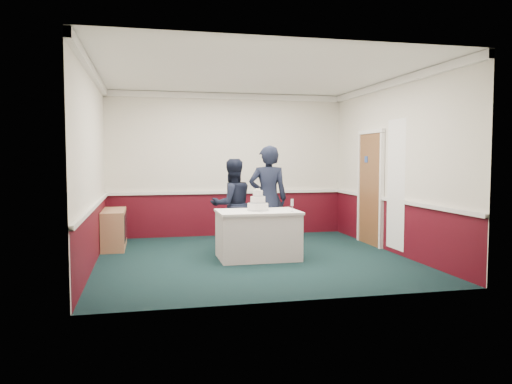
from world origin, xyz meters
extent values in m
plane|color=black|center=(0.00, 0.00, 0.00)|extent=(5.00, 5.00, 0.00)
cube|color=silver|center=(0.00, 2.48, 1.50)|extent=(5.00, 0.05, 3.00)
cube|color=silver|center=(-2.48, 0.00, 1.50)|extent=(0.05, 5.00, 3.00)
cube|color=silver|center=(2.48, 0.00, 1.50)|extent=(0.05, 5.00, 3.00)
cube|color=white|center=(0.00, 0.00, 2.98)|extent=(5.00, 5.00, 0.05)
cube|color=#480913|center=(0.00, 2.48, 0.45)|extent=(5.00, 0.02, 0.90)
cube|color=white|center=(0.00, 2.47, 0.92)|extent=(4.98, 0.05, 0.06)
cube|color=white|center=(0.00, 2.46, 2.93)|extent=(5.00, 0.08, 0.12)
cube|color=olive|center=(2.46, 0.80, 1.05)|extent=(0.05, 0.90, 2.10)
cube|color=#234799|center=(2.44, 0.95, 1.62)|extent=(0.01, 0.12, 0.12)
cube|color=white|center=(2.42, -0.25, 1.20)|extent=(0.02, 0.60, 2.20)
cube|color=#986B4A|center=(-2.28, 1.48, 0.35)|extent=(0.40, 1.20, 0.70)
cube|color=black|center=(-2.07, 1.48, 0.40)|extent=(0.01, 1.00, 0.50)
cube|color=white|center=(0.08, -0.03, 0.38)|extent=(1.28, 0.88, 0.76)
cube|color=white|center=(0.08, -0.03, 0.77)|extent=(1.32, 0.92, 0.04)
cylinder|color=white|center=(0.08, -0.03, 0.85)|extent=(0.34, 0.34, 0.12)
cylinder|color=#B7BDC3|center=(0.08, -0.03, 0.80)|extent=(0.35, 0.35, 0.03)
cylinder|color=white|center=(0.08, -0.03, 0.97)|extent=(0.24, 0.24, 0.11)
cylinder|color=#B7BDC3|center=(0.08, -0.03, 0.92)|extent=(0.25, 0.25, 0.02)
cylinder|color=white|center=(0.08, -0.03, 1.07)|extent=(0.16, 0.16, 0.10)
cylinder|color=#B7BDC3|center=(0.08, -0.03, 1.03)|extent=(0.17, 0.17, 0.02)
sphere|color=#EDE5C9|center=(0.08, -0.03, 1.14)|extent=(0.03, 0.03, 0.03)
sphere|color=#EDE5C9|center=(0.11, -0.02, 1.14)|extent=(0.03, 0.03, 0.03)
sphere|color=#EDE5C9|center=(0.06, -0.01, 1.14)|extent=(0.03, 0.03, 0.03)
sphere|color=#EDE5C9|center=(0.10, -0.06, 1.14)|extent=(0.03, 0.03, 0.03)
sphere|color=#EDE5C9|center=(0.05, -0.05, 1.14)|extent=(0.03, 0.03, 0.03)
cube|color=silver|center=(0.05, -0.23, 0.79)|extent=(0.08, 0.21, 0.00)
cylinder|color=silver|center=(0.58, -0.31, 0.79)|extent=(0.05, 0.05, 0.01)
cylinder|color=silver|center=(0.58, -0.31, 0.84)|extent=(0.01, 0.01, 0.09)
cylinder|color=silver|center=(0.58, -0.31, 0.94)|extent=(0.04, 0.04, 0.11)
imported|color=black|center=(-0.21, 0.77, 0.82)|extent=(0.91, 0.78, 1.63)
imported|color=black|center=(0.40, 0.57, 0.93)|extent=(0.74, 0.54, 1.86)
camera|label=1|loc=(-1.72, -7.93, 1.66)|focal=35.00mm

